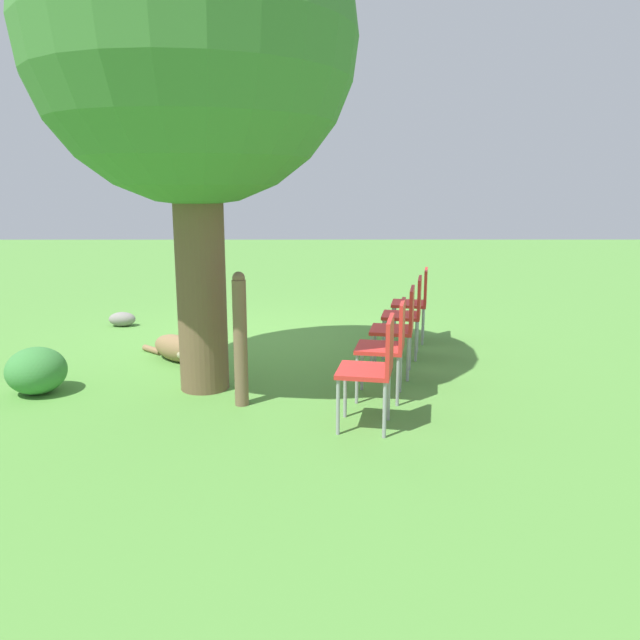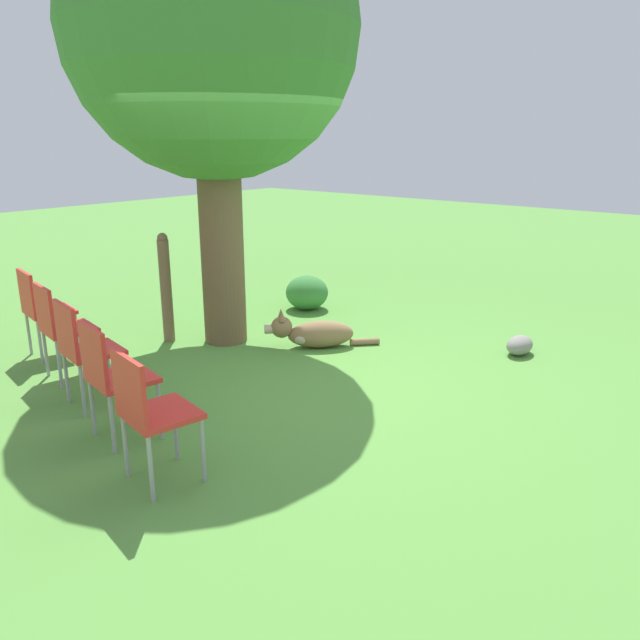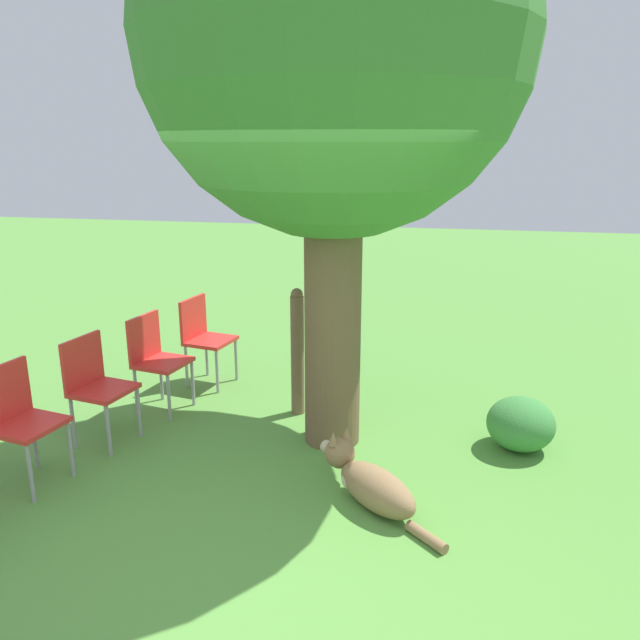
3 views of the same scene
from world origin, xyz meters
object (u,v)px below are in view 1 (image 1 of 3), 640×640
red_chair_0 (416,299)px  red_chair_4 (375,364)px  oak_tree (191,41)px  red_chair_1 (409,310)px  dog (181,348)px  fence_post (240,339)px  red_chair_2 (400,324)px  red_chair_3 (389,341)px

red_chair_0 → red_chair_4: (0.75, 2.84, 0.00)m
oak_tree → red_chair_1: bearing=-151.8°
dog → fence_post: fence_post is taller
fence_post → red_chair_1: (-1.69, -1.59, -0.07)m
oak_tree → red_chair_1: (-2.09, -1.12, -2.58)m
oak_tree → red_chair_1: oak_tree is taller
fence_post → oak_tree: bearing=-48.8°
oak_tree → fence_post: oak_tree is taller
red_chair_2 → red_chair_4: bearing=85.8°
dog → red_chair_3: bearing=13.3°
dog → fence_post: bearing=-16.2°
red_chair_0 → red_chair_4: size_ratio=1.00×
red_chair_3 → oak_tree: bearing=1.0°
dog → fence_post: size_ratio=0.81×
oak_tree → red_chair_0: size_ratio=5.08×
oak_tree → red_chair_0: bearing=-141.2°
red_chair_0 → red_chair_3: same height
red_chair_1 → red_chair_2: 0.73m
dog → fence_post: (-0.83, 1.36, 0.44)m
dog → red_chair_3: 2.48m
red_chair_0 → red_chair_3: bearing=85.8°
red_chair_0 → red_chair_3: (0.57, 2.13, 0.00)m
red_chair_1 → red_chair_4: bearing=85.8°
dog → red_chair_3: red_chair_3 is taller
fence_post → red_chair_4: (-1.12, 0.54, -0.07)m
red_chair_3 → red_chair_4: bearing=85.8°
red_chair_1 → red_chair_0: bearing=-94.2°
dog → red_chair_2: red_chair_2 is taller
dog → red_chair_2: size_ratio=1.07×
red_chair_1 → red_chair_2: same height
dog → red_chair_0: size_ratio=1.07×
red_chair_0 → red_chair_2: 1.47m
red_chair_3 → fence_post: bearing=18.3°
oak_tree → fence_post: bearing=131.2°
red_chair_2 → red_chair_4: (0.38, 1.42, 0.00)m
fence_post → red_chair_4: size_ratio=1.32×
dog → red_chair_2: bearing=30.7°
oak_tree → red_chair_1: size_ratio=5.08×
red_chair_1 → red_chair_4: 2.20m
red_chair_1 → red_chair_3: 1.47m
oak_tree → red_chair_2: oak_tree is taller
red_chair_0 → fence_post: bearing=61.6°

